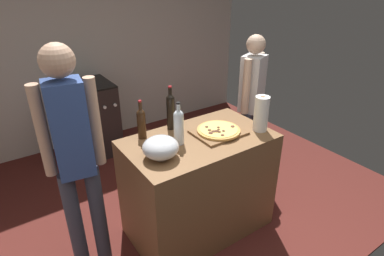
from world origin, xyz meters
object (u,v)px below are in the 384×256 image
(wine_bottle_clear, at_px, (141,122))
(wine_bottle_dark, at_px, (171,110))
(paper_towel_roll, at_px, (261,114))
(stove, at_px, (88,119))
(pizza, at_px, (219,130))
(person_in_stripes, at_px, (74,153))
(person_in_red, at_px, (251,100))
(mixing_bowl, at_px, (161,147))
(wine_bottle_green, at_px, (179,125))

(wine_bottle_clear, relative_size, wine_bottle_dark, 0.85)
(paper_towel_roll, height_order, stove, paper_towel_roll)
(pizza, distance_m, person_in_stripes, 1.12)
(pizza, bearing_deg, person_in_stripes, 171.63)
(stove, relative_size, person_in_red, 0.61)
(paper_towel_roll, distance_m, wine_bottle_clear, 0.97)
(wine_bottle_dark, bearing_deg, wine_bottle_clear, -177.34)
(pizza, xyz_separation_m, mixing_bowl, (-0.57, -0.06, 0.05))
(wine_bottle_clear, height_order, person_in_red, person_in_red)
(person_in_stripes, relative_size, person_in_red, 1.11)
(wine_bottle_clear, distance_m, person_in_stripes, 0.57)
(wine_bottle_clear, bearing_deg, paper_towel_roll, -26.29)
(mixing_bowl, xyz_separation_m, person_in_stripes, (-0.53, 0.22, 0.03))
(paper_towel_roll, height_order, wine_bottle_clear, wine_bottle_clear)
(wine_bottle_clear, xyz_separation_m, person_in_red, (1.33, 0.14, -0.15))
(person_in_stripes, bearing_deg, stove, 71.50)
(mixing_bowl, distance_m, paper_towel_roll, 0.91)
(stove, height_order, person_in_red, person_in_red)
(person_in_stripes, bearing_deg, wine_bottle_clear, 12.58)
(paper_towel_roll, relative_size, person_in_stripes, 0.17)
(person_in_stripes, bearing_deg, pizza, -8.37)
(wine_bottle_green, height_order, wine_bottle_dark, wine_bottle_dark)
(person_in_red, bearing_deg, paper_towel_roll, -128.64)
(wine_bottle_green, bearing_deg, wine_bottle_clear, 127.67)
(person_in_stripes, distance_m, person_in_red, 1.91)
(wine_bottle_green, height_order, person_in_stripes, person_in_stripes)
(mixing_bowl, distance_m, stove, 2.04)
(pizza, relative_size, mixing_bowl, 1.36)
(person_in_stripes, xyz_separation_m, person_in_red, (1.89, 0.27, -0.12))
(wine_bottle_clear, bearing_deg, stove, 89.12)
(pizza, relative_size, paper_towel_roll, 1.19)
(stove, xyz_separation_m, person_in_stripes, (-0.58, -1.74, 0.56))
(wine_bottle_green, relative_size, person_in_red, 0.22)
(paper_towel_roll, height_order, person_in_stripes, person_in_stripes)
(wine_bottle_green, bearing_deg, mixing_bowl, -154.71)
(mixing_bowl, relative_size, person_in_red, 0.17)
(pizza, xyz_separation_m, person_in_red, (0.79, 0.43, -0.04))
(wine_bottle_dark, distance_m, person_in_red, 1.08)
(pizza, height_order, person_in_stripes, person_in_stripes)
(pizza, bearing_deg, wine_bottle_green, 173.31)
(wine_bottle_clear, bearing_deg, wine_bottle_green, -52.33)
(pizza, distance_m, stove, 2.04)
(wine_bottle_green, bearing_deg, wine_bottle_dark, 71.64)
(mixing_bowl, distance_m, wine_bottle_green, 0.25)
(wine_bottle_dark, bearing_deg, paper_towel_roll, -36.63)
(wine_bottle_dark, bearing_deg, person_in_stripes, -170.64)
(paper_towel_roll, height_order, wine_bottle_dark, wine_bottle_dark)
(pizza, bearing_deg, mixing_bowl, -173.98)
(paper_towel_roll, bearing_deg, pizza, 156.23)
(wine_bottle_dark, height_order, stove, wine_bottle_dark)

